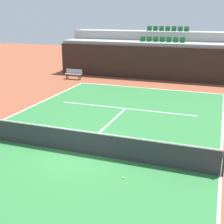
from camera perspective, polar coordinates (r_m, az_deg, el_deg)
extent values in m
plane|color=brown|center=(12.42, -6.47, -7.58)|extent=(80.00, 80.00, 0.00)
cube|color=#2D7238|center=(12.42, -6.47, -7.56)|extent=(11.00, 24.00, 0.01)
cube|color=white|center=(23.15, 6.70, 4.45)|extent=(11.00, 0.10, 0.00)
cube|color=white|center=(11.32, 19.66, -11.18)|extent=(0.10, 24.00, 0.00)
cube|color=white|center=(17.98, 2.55, 0.66)|extent=(8.26, 0.10, 0.00)
cube|color=white|center=(15.11, -1.12, -2.69)|extent=(0.10, 6.40, 0.00)
cube|color=black|center=(26.07, 8.54, 8.97)|extent=(17.89, 0.30, 2.79)
cube|color=#9E9E99|center=(27.36, 9.14, 9.62)|extent=(17.89, 2.40, 3.05)
cube|color=#9E9E99|center=(29.66, 10.10, 10.97)|extent=(17.89, 2.40, 3.85)
cube|color=#1E6633|center=(27.57, 5.70, 13.04)|extent=(0.44, 0.44, 0.04)
cube|color=#1E6633|center=(27.75, 5.82, 13.53)|extent=(0.44, 0.04, 0.40)
cube|color=#1E6633|center=(27.43, 6.89, 12.98)|extent=(0.44, 0.44, 0.04)
cube|color=#1E6633|center=(27.61, 7.01, 13.47)|extent=(0.44, 0.04, 0.40)
cube|color=#1E6633|center=(27.31, 8.09, 12.91)|extent=(0.44, 0.44, 0.04)
cube|color=#1E6633|center=(27.49, 8.20, 13.40)|extent=(0.44, 0.04, 0.40)
cube|color=#1E6633|center=(27.20, 9.30, 12.84)|extent=(0.44, 0.44, 0.04)
cube|color=#1E6633|center=(27.37, 9.41, 13.33)|extent=(0.44, 0.04, 0.40)
cube|color=#1E6633|center=(27.09, 10.52, 12.76)|extent=(0.44, 0.44, 0.04)
cube|color=#1E6633|center=(27.27, 10.62, 13.25)|extent=(0.44, 0.04, 0.40)
cube|color=#1E6633|center=(27.00, 11.75, 12.67)|extent=(0.44, 0.44, 0.04)
cube|color=#1E6633|center=(27.18, 11.85, 13.16)|extent=(0.44, 0.04, 0.40)
cube|color=#1E6633|center=(26.92, 12.99, 12.58)|extent=(0.44, 0.44, 0.04)
cube|color=#1E6633|center=(27.11, 13.08, 13.07)|extent=(0.44, 0.04, 0.40)
cube|color=#1E6633|center=(29.85, 6.94, 14.90)|extent=(0.44, 0.44, 0.04)
cube|color=#1E6633|center=(30.03, 7.05, 15.34)|extent=(0.44, 0.04, 0.40)
cube|color=#1E6633|center=(29.72, 8.06, 14.85)|extent=(0.44, 0.44, 0.04)
cube|color=#1E6633|center=(29.90, 8.16, 15.28)|extent=(0.44, 0.04, 0.40)
cube|color=#1E6633|center=(29.60, 9.18, 14.79)|extent=(0.44, 0.44, 0.04)
cube|color=#1E6633|center=(29.79, 9.28, 15.22)|extent=(0.44, 0.04, 0.40)
cube|color=#1E6633|center=(29.50, 10.31, 14.72)|extent=(0.44, 0.44, 0.04)
cube|color=#1E6633|center=(29.69, 10.40, 15.16)|extent=(0.44, 0.04, 0.40)
cube|color=#1E6633|center=(29.40, 11.45, 14.65)|extent=(0.44, 0.44, 0.04)
cube|color=#1E6633|center=(29.59, 11.54, 15.09)|extent=(0.44, 0.04, 0.40)
cube|color=#1E6633|center=(29.32, 12.59, 14.57)|extent=(0.44, 0.44, 0.04)
cube|color=#1E6633|center=(29.51, 12.67, 15.01)|extent=(0.44, 0.04, 0.40)
cube|color=#1E6633|center=(29.25, 13.74, 14.49)|extent=(0.44, 0.44, 0.04)
cube|color=#1E6633|center=(29.44, 13.82, 14.93)|extent=(0.44, 0.04, 0.40)
cylinder|color=black|center=(11.08, 20.21, -8.78)|extent=(0.08, 0.08, 1.07)
cube|color=#333338|center=(12.23, -6.54, -5.59)|extent=(10.90, 0.02, 0.92)
cube|color=white|center=(12.04, -6.62, -3.47)|extent=(10.90, 0.04, 0.05)
cube|color=#99999E|center=(26.44, -7.28, 7.07)|extent=(1.50, 0.40, 0.05)
cube|color=#99999E|center=(26.56, -7.12, 7.60)|extent=(1.50, 0.04, 0.36)
cube|color=#2D2D33|center=(26.64, -8.55, 6.57)|extent=(0.06, 0.06, 0.42)
cube|color=#2D2D33|center=(26.10, -6.22, 6.43)|extent=(0.06, 0.06, 0.42)
cube|color=#2D2D33|center=(26.88, -8.27, 6.68)|extent=(0.06, 0.06, 0.42)
cube|color=#2D2D33|center=(26.35, -5.95, 6.55)|extent=(0.06, 0.06, 0.42)
sphere|color=#CCE033|center=(10.50, 2.11, -12.23)|extent=(0.07, 0.07, 0.07)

